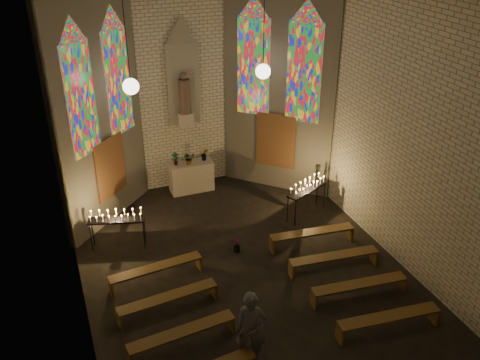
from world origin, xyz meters
name	(u,v)px	position (x,y,z in m)	size (l,w,h in m)	color
floor	(255,289)	(0.00, 0.00, 0.00)	(12.00, 12.00, 0.00)	black
room	(208,104)	(0.00, 3.37, 3.72)	(8.22, 12.43, 7.00)	beige
altar	(191,177)	(0.00, 5.45, 0.50)	(1.40, 0.60, 1.00)	beige
flower_vase_left	(175,159)	(-0.49, 5.48, 1.22)	(0.23, 0.16, 0.44)	#4C723F
flower_vase_center	(189,158)	(-0.07, 5.40, 1.20)	(0.36, 0.31, 0.40)	#4C723F
flower_vase_right	(204,154)	(0.49, 5.48, 1.21)	(0.23, 0.19, 0.42)	#4C723F
aisle_flower_pot	(237,246)	(0.15, 1.66, 0.18)	(0.21, 0.21, 0.37)	#4C723F
votive_stand_left	(116,217)	(-2.82, 3.03, 0.96)	(1.57, 0.79, 1.12)	black
votive_stand_right	(307,187)	(2.80, 2.68, 0.97)	(1.55, 0.98, 1.13)	black
pew_left_0	(156,269)	(-2.20, 1.18, 0.37)	(2.41, 0.57, 0.46)	#543C18
pew_right_0	(312,234)	(2.20, 1.18, 0.37)	(2.41, 0.57, 0.46)	#543C18
pew_left_1	(168,299)	(-2.20, -0.02, 0.37)	(2.41, 0.57, 0.46)	#543C18
pew_right_1	(334,258)	(2.20, -0.02, 0.37)	(2.41, 0.57, 0.46)	#543C18
pew_left_2	(182,334)	(-2.20, -1.22, 0.37)	(2.41, 0.57, 0.46)	#543C18
pew_right_2	(359,286)	(2.20, -1.22, 0.37)	(2.41, 0.57, 0.46)	#543C18
pew_right_3	(389,319)	(2.20, -2.42, 0.37)	(2.41, 0.57, 0.46)	#543C18
visitor	(251,330)	(-0.98, -2.13, 0.88)	(0.64, 0.42, 1.76)	#4F4F5A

